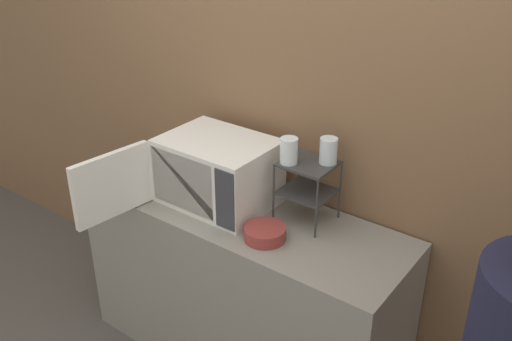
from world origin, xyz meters
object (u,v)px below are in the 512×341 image
at_px(dish_rack, 308,179).
at_px(bowl, 265,233).
at_px(glass_back_right, 328,151).
at_px(glass_front_left, 289,151).
at_px(microwave, 213,172).

distance_m(dish_rack, bowl, 0.32).
xyz_separation_m(dish_rack, bowl, (-0.06, -0.25, -0.19)).
distance_m(dish_rack, glass_back_right, 0.17).
bearing_deg(glass_front_left, microwave, -168.19).
bearing_deg(glass_back_right, bowl, -113.01).
height_order(glass_back_right, bowl, glass_back_right).
xyz_separation_m(dish_rack, glass_front_left, (-0.07, -0.05, 0.14)).
bearing_deg(microwave, glass_front_left, 11.81).
relative_size(dish_rack, glass_back_right, 2.50).
bearing_deg(glass_front_left, glass_back_right, 36.59).
relative_size(microwave, glass_back_right, 6.80).
distance_m(glass_front_left, glass_back_right, 0.18).
distance_m(microwave, glass_front_left, 0.44).
xyz_separation_m(dish_rack, glass_back_right, (0.07, 0.05, 0.14)).
relative_size(glass_front_left, bowl, 0.63).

